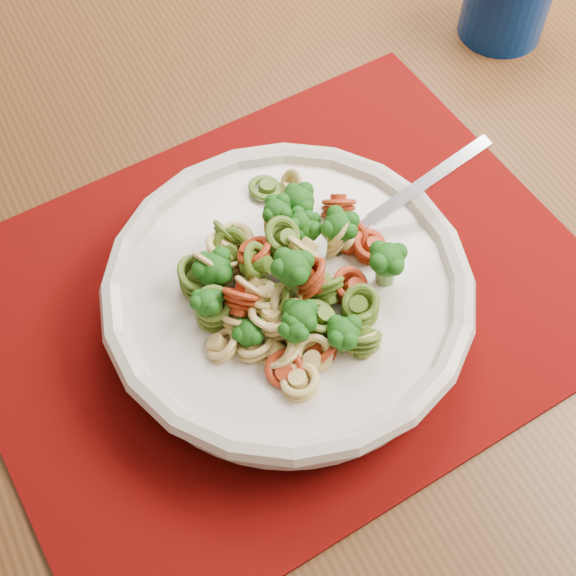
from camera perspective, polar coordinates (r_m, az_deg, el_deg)
dining_table at (r=0.80m, az=-1.31°, el=3.36°), size 1.57×1.15×0.72m
placemat at (r=0.65m, az=-0.42°, el=-0.55°), size 0.52×0.43×0.00m
pasta_bowl at (r=0.61m, az=-0.00°, el=-0.43°), size 0.28×0.28×0.05m
pasta_broccoli_heap at (r=0.60m, az=-0.00°, el=0.31°), size 0.24×0.24×0.06m
fork at (r=0.62m, az=3.98°, el=3.50°), size 0.18×0.05×0.08m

